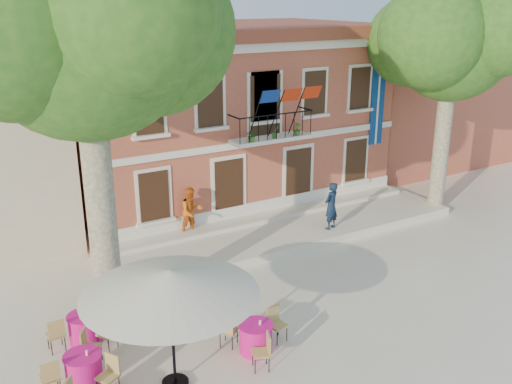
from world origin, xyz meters
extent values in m
plane|color=beige|center=(0.00, 0.00, 0.00)|extent=(90.00, 90.00, 0.00)
cube|color=#BC5644|center=(2.00, 10.00, 3.50)|extent=(13.00, 8.00, 7.00)
cube|color=brown|center=(2.00, 10.00, 7.25)|extent=(13.50, 8.50, 0.50)
cube|color=silver|center=(2.00, 6.05, 6.85)|extent=(13.30, 0.35, 0.35)
cube|color=silver|center=(2.00, 5.55, 3.50)|extent=(3.20, 0.90, 0.15)
cube|color=black|center=(2.00, 5.15, 4.50)|extent=(3.20, 0.04, 0.04)
cube|color=navy|center=(7.60, 5.94, 4.30)|extent=(0.70, 0.05, 3.60)
cube|color=navy|center=(1.10, 4.80, 5.25)|extent=(0.76, 0.27, 0.47)
cube|color=red|center=(2.00, 4.80, 5.25)|extent=(0.76, 0.29, 0.47)
cube|color=red|center=(2.90, 4.80, 5.25)|extent=(0.76, 0.27, 0.47)
imported|color=#26591E|center=(1.00, 5.25, 3.82)|extent=(0.43, 0.37, 0.48)
imported|color=#26591E|center=(2.00, 5.25, 3.82)|extent=(0.26, 0.21, 0.48)
imported|color=#26591E|center=(3.00, 5.25, 3.82)|extent=(0.27, 0.27, 0.48)
cube|color=#BC5644|center=(14.00, 11.00, 3.00)|extent=(9.00, 9.00, 6.00)
cube|color=brown|center=(14.00, 11.00, 6.20)|extent=(9.40, 9.40, 0.40)
cube|color=silver|center=(2.00, 4.40, 0.15)|extent=(14.00, 3.40, 0.30)
cylinder|color=#A59E84|center=(-5.70, 1.29, 3.45)|extent=(0.74, 0.74, 6.91)
sphere|color=#235019|center=(-5.70, 1.29, 8.09)|extent=(5.52, 5.52, 5.52)
cylinder|color=#A59E84|center=(8.98, 3.46, 3.01)|extent=(0.65, 0.65, 6.02)
sphere|color=#235019|center=(8.98, 3.46, 7.05)|extent=(4.82, 4.82, 4.82)
cylinder|color=black|center=(-5.12, -1.72, 0.04)|extent=(0.63, 0.63, 0.08)
cylinder|color=black|center=(-5.12, -1.72, 1.31)|extent=(0.07, 0.07, 2.62)
cone|color=beige|center=(-5.12, -1.72, 2.67)|extent=(3.98, 3.98, 0.58)
imported|color=#101E36|center=(3.37, 3.44, 1.21)|extent=(0.77, 0.62, 1.82)
imported|color=#CB5D17|center=(-1.37, 5.55, 1.21)|extent=(0.92, 0.74, 1.82)
cylinder|color=#D51487|center=(-6.93, -0.61, 0.38)|extent=(0.84, 0.84, 0.75)
cylinder|color=#D51487|center=(-6.93, -0.61, 0.76)|extent=(0.90, 0.90, 0.02)
cube|color=tan|center=(-6.56, -1.26, 0.47)|extent=(0.57, 0.57, 0.95)
cube|color=tan|center=(-6.56, 0.03, 0.47)|extent=(0.57, 0.57, 0.95)
cube|color=tan|center=(-7.68, -0.61, 0.47)|extent=(0.42, 0.42, 0.95)
cylinder|color=#D51487|center=(-2.82, -1.54, 0.38)|extent=(0.84, 0.84, 0.75)
cylinder|color=#D51487|center=(-2.82, -1.54, 0.76)|extent=(0.90, 0.90, 0.02)
cube|color=tan|center=(-3.30, -0.95, 0.47)|extent=(0.59, 0.59, 0.95)
cube|color=tan|center=(-3.09, -2.24, 0.47)|extent=(0.54, 0.54, 0.95)
cube|color=tan|center=(-2.08, -1.42, 0.47)|extent=(0.48, 0.48, 0.95)
cylinder|color=#D51487|center=(-6.45, 1.12, 0.38)|extent=(0.84, 0.84, 0.75)
cylinder|color=#D51487|center=(-6.45, 1.12, 0.76)|extent=(0.90, 0.90, 0.02)
cube|color=tan|center=(-6.05, 0.48, 0.47)|extent=(0.58, 0.58, 0.95)
cube|color=tan|center=(-6.11, 1.78, 0.47)|extent=(0.57, 0.57, 0.95)
cube|color=tan|center=(-7.20, 1.08, 0.47)|extent=(0.44, 0.44, 0.95)
camera|label=1|loc=(-9.15, -12.30, 8.62)|focal=40.00mm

